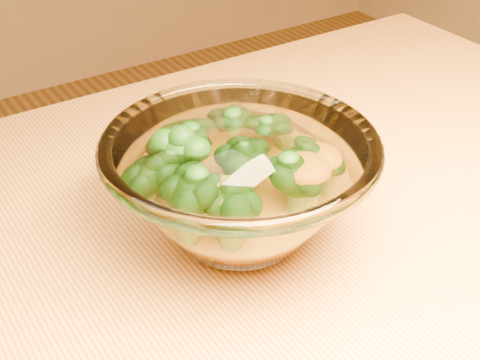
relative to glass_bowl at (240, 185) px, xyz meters
The scene contains 3 objects.
glass_bowl is the anchor object (origin of this frame).
cheese_sauce 0.02m from the glass_bowl, ahead, with size 0.14×0.14×0.04m, color orange.
broccoli_heap 0.02m from the glass_bowl, 160.50° to the left, with size 0.17×0.16×0.08m.
Camera 1 is at (-0.22, -0.36, 1.14)m, focal length 50.00 mm.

